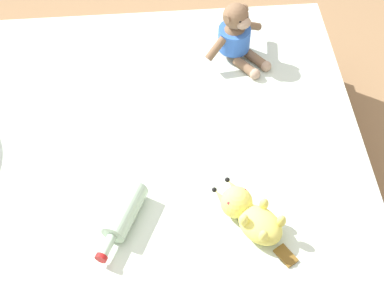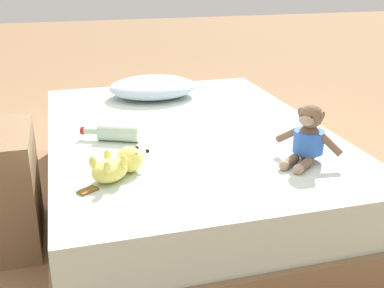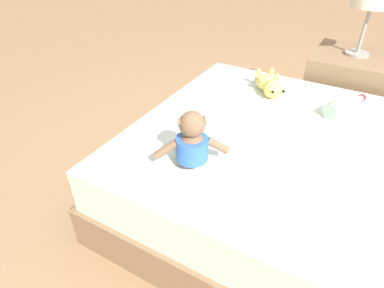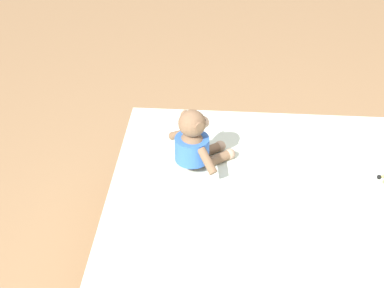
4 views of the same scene
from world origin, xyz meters
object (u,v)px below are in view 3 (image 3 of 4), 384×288
at_px(bed, 333,192).
at_px(glass_bottle, 342,106).
at_px(nightstand, 345,93).
at_px(plush_monkey, 192,143).
at_px(plush_yellow_creature, 269,85).

height_order(bed, glass_bottle, glass_bottle).
bearing_deg(nightstand, plush_monkey, -17.11).
distance_m(plush_monkey, plush_yellow_creature, 0.75).
distance_m(plush_yellow_creature, glass_bottle, 0.38).
distance_m(plush_yellow_creature, nightstand, 0.69).
height_order(plush_yellow_creature, nightstand, plush_yellow_creature).
bearing_deg(nightstand, bed, 6.76).
bearing_deg(plush_monkey, plush_yellow_creature, 176.02).
distance_m(bed, glass_bottle, 0.43).
xyz_separation_m(bed, plush_monkey, (0.36, -0.51, 0.30)).
relative_size(bed, glass_bottle, 6.91).
distance_m(bed, plush_monkey, 0.70).
bearing_deg(glass_bottle, plush_yellow_creature, -96.38).
relative_size(plush_monkey, glass_bottle, 0.95).
distance_m(plush_monkey, nightstand, 1.39).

